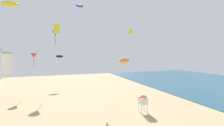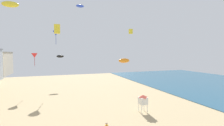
# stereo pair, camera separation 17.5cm
# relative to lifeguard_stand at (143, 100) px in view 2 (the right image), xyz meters

# --- Properties ---
(lifeguard_stand) EXTENTS (1.10, 1.10, 2.55)m
(lifeguard_stand) POSITION_rel_lifeguard_stand_xyz_m (0.00, 0.00, 0.00)
(lifeguard_stand) COLOR white
(lifeguard_stand) RESTS_ON ground
(kite_blue_parafoil) EXTENTS (1.66, 0.46, 0.64)m
(kite_blue_parafoil) POSITION_rel_lifeguard_stand_xyz_m (-6.88, 14.77, 16.99)
(kite_blue_parafoil) COLOR blue
(kite_red_delta) EXTENTS (1.34, 1.34, 3.05)m
(kite_red_delta) POSITION_rel_lifeguard_stand_xyz_m (-16.63, 20.43, 6.37)
(kite_red_delta) COLOR red
(kite_yellow_parafoil) EXTENTS (2.02, 0.56, 0.79)m
(kite_yellow_parafoil) POSITION_rel_lifeguard_stand_xyz_m (-17.43, 4.13, 13.19)
(kite_yellow_parafoil) COLOR yellow
(kite_blue_delta_2) EXTENTS (1.58, 1.58, 3.59)m
(kite_blue_delta_2) POSITION_rel_lifeguard_stand_xyz_m (-11.86, 24.88, 12.21)
(kite_blue_delta_2) COLOR blue
(kite_yellow_box) EXTENTS (0.63, 0.63, 0.98)m
(kite_yellow_box) POSITION_rel_lifeguard_stand_xyz_m (2.69, 9.69, 11.37)
(kite_yellow_box) COLOR yellow
(kite_orange_parafoil) EXTENTS (1.63, 0.45, 0.63)m
(kite_orange_parafoil) POSITION_rel_lifeguard_stand_xyz_m (-2.97, 0.21, 5.80)
(kite_orange_parafoil) COLOR orange
(kite_yellow_box_2) EXTENTS (1.07, 1.07, 1.69)m
(kite_yellow_box_2) POSITION_rel_lifeguard_stand_xyz_m (-11.65, 11.81, 11.41)
(kite_yellow_box_2) COLOR yellow
(kite_black_parafoil) EXTENTS (1.96, 0.55, 0.76)m
(kite_black_parafoil) POSITION_rel_lifeguard_stand_xyz_m (-10.83, 26.30, 6.08)
(kite_black_parafoil) COLOR black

